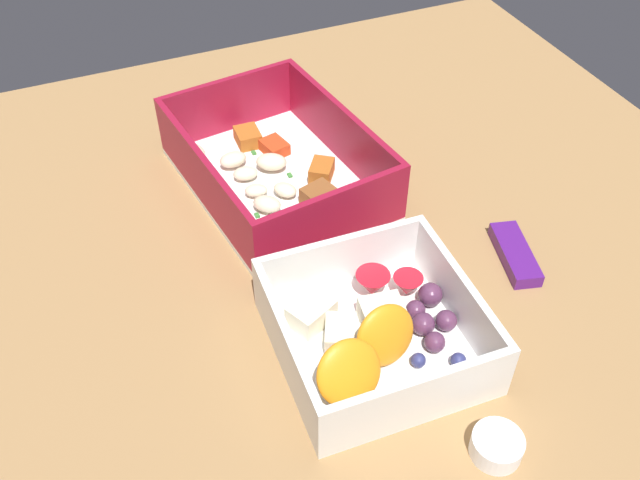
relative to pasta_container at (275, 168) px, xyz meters
The scene contains 5 objects.
table_surface 12.80cm from the pasta_container, ahead, with size 80.00×80.00×2.00cm, color #9E7547.
pasta_container is the anchor object (origin of this frame).
fruit_bowl 21.21cm from the pasta_container, ahead, with size 15.21×15.05×5.65cm.
candy_bar 23.31cm from the pasta_container, 41.28° to the left, with size 7.00×2.40×1.20cm, color #51197A.
paper_cup_liner 32.65cm from the pasta_container, ahead, with size 3.50×3.50×1.67cm, color white.
Camera 1 is at (37.69, -17.97, 44.72)cm, focal length 39.27 mm.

